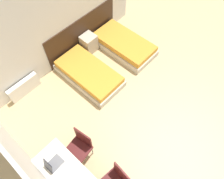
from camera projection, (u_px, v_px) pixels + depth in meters
ground_plane at (191, 164)px, 4.83m from camera, size 20.00×20.00×0.00m
wall_back at (52, 25)px, 5.27m from camera, size 5.63×0.05×2.70m
wall_left at (25, 160)px, 3.55m from camera, size 0.05×5.34×2.70m
headboard_panel at (83, 33)px, 6.30m from camera, size 2.56×0.03×1.05m
bed_near_window at (89, 74)px, 5.95m from camera, size 0.98×1.87×0.36m
bed_near_door at (124, 45)px, 6.54m from camera, size 0.98×1.87×0.36m
nightstand at (89, 43)px, 6.43m from camera, size 0.41×0.39×0.54m
radiator at (24, 87)px, 5.64m from camera, size 0.86×0.12×0.46m
chair_near_laptop at (80, 146)px, 4.55m from camera, size 0.52×0.52×0.92m
laptop at (52, 165)px, 4.03m from camera, size 0.32×0.24×0.32m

